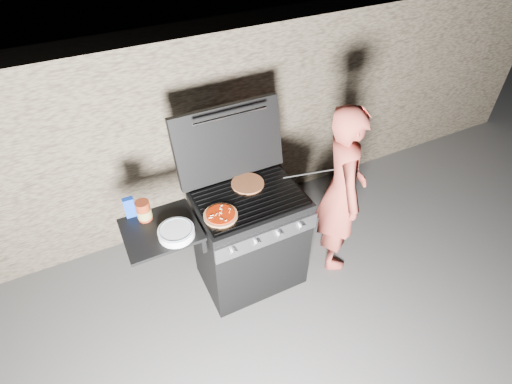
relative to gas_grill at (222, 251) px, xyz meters
name	(u,v)px	position (x,y,z in m)	size (l,w,h in m)	color
ground	(251,275)	(0.25, 0.00, -0.46)	(50.00, 50.00, 0.00)	#504D4A
stone_wall	(200,130)	(0.25, 1.05, 0.44)	(8.00, 0.35, 1.80)	#7C6D55
gas_grill	(222,251)	(0.00, 0.00, 0.00)	(1.34, 0.79, 0.91)	black
pizza_topped	(221,215)	(-0.01, -0.08, 0.47)	(0.24, 0.24, 0.03)	tan
pizza_plain	(248,183)	(0.30, 0.15, 0.46)	(0.25, 0.25, 0.01)	#C87C46
sauce_jar	(144,211)	(-0.48, 0.14, 0.52)	(0.10, 0.10, 0.15)	maroon
blue_carton	(130,207)	(-0.56, 0.21, 0.53)	(0.07, 0.04, 0.16)	#0D36B2
plate_stack	(176,232)	(-0.34, -0.11, 0.47)	(0.24, 0.24, 0.06)	white
person	(342,191)	(1.01, -0.10, 0.31)	(0.56, 0.37, 1.53)	#BC493B
tongs	(312,173)	(0.78, 0.00, 0.50)	(0.01, 0.01, 0.45)	black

